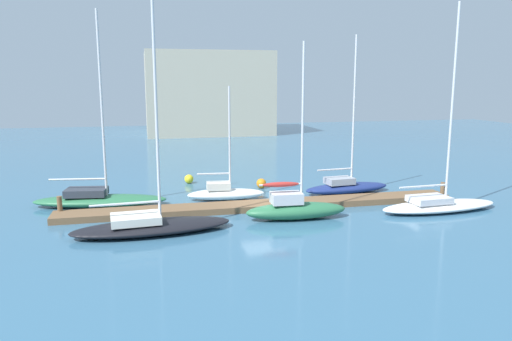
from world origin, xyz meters
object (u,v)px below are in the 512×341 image
Objects in this scene: sailboat_0 at (99,198)px; sailboat_2 at (225,192)px; sailboat_1 at (150,223)px; mooring_buoy_yellow at (189,179)px; sailboat_3 at (295,207)px; sailboat_4 at (346,185)px; harbor_building_distant at (207,93)px; mooring_buoy_orange at (261,183)px; sailboat_5 at (439,203)px.

sailboat_0 is 1.61× the size of sailboat_2.
mooring_buoy_yellow is (3.07, 11.93, -0.16)m from sailboat_1.
sailboat_4 is at bearing 47.01° from sailboat_3.
sailboat_4 is (16.46, -0.14, 0.01)m from sailboat_0.
harbor_building_distant is (12.47, 42.68, 5.45)m from sailboat_0.
sailboat_0 is at bearing -176.72° from sailboat_2.
sailboat_2 is at bearing 174.12° from sailboat_4.
mooring_buoy_yellow is (-1.84, 5.74, -0.16)m from sailboat_2.
sailboat_2 is 4.21m from mooring_buoy_orange.
sailboat_4 is at bearing 7.28° from sailboat_0.
harbor_building_distant is at bearing 80.27° from mooring_buoy_yellow.
harbor_building_distant is (-7.43, 48.54, 5.49)m from sailboat_5.
sailboat_2 is at bearing 46.76° from sailboat_1.
sailboat_1 reaches higher than sailboat_2.
sailboat_4 is at bearing -28.93° from mooring_buoy_yellow.
sailboat_5 is at bearing -64.96° from sailboat_4.
sailboat_1 is 1.11× the size of sailboat_5.
sailboat_2 is 10.39× the size of mooring_buoy_orange.
sailboat_5 is 0.67× the size of harbor_building_distant.
sailboat_4 is 6.09m from mooring_buoy_orange.
sailboat_1 is 19.75× the size of mooring_buoy_yellow.
sailboat_5 is (3.43, -5.71, -0.05)m from sailboat_4.
sailboat_0 is 20.74m from sailboat_5.
sailboat_3 is 8.24m from mooring_buoy_orange.
sailboat_2 is (4.92, 6.20, -0.00)m from sailboat_1.
harbor_building_distant is at bearing 90.53° from sailboat_3.
sailboat_0 is 8.28m from mooring_buoy_yellow.
sailboat_4 is at bearing -84.67° from harbor_building_distant.
harbor_building_distant is (1.40, 40.01, 5.61)m from mooring_buoy_orange.
sailboat_5 is 17.77× the size of mooring_buoy_yellow.
sailboat_1 reaches higher than harbor_building_distant.
sailboat_5 is (11.95, -5.70, -0.03)m from sailboat_2.
sailboat_1 is 12.32m from mooring_buoy_yellow.
sailboat_5 reaches higher than harbor_building_distant.
mooring_buoy_orange is at bearing 21.34° from sailboat_0.
mooring_buoy_orange is 40.43m from harbor_building_distant.
sailboat_4 is (13.43, 6.21, 0.02)m from sailboat_1.
sailboat_5 is (16.87, 0.50, -0.03)m from sailboat_1.
sailboat_5 reaches higher than sailboat_2.
sailboat_0 is 12.32m from sailboat_3.
sailboat_1 is at bearing 178.21° from sailboat_5.
sailboat_0 is 44.80m from harbor_building_distant.
sailboat_4 is 15.76× the size of mooring_buoy_yellow.
sailboat_2 reaches higher than mooring_buoy_yellow.
sailboat_4 is 15.07× the size of mooring_buoy_orange.
mooring_buoy_orange is (0.08, 8.24, -0.31)m from sailboat_3.
sailboat_0 is at bearing 110.74° from sailboat_1.
sailboat_0 is at bearing -106.28° from harbor_building_distant.
mooring_buoy_yellow is at bearing 145.09° from sailboat_4.
sailboat_1 is 16.87m from sailboat_5.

